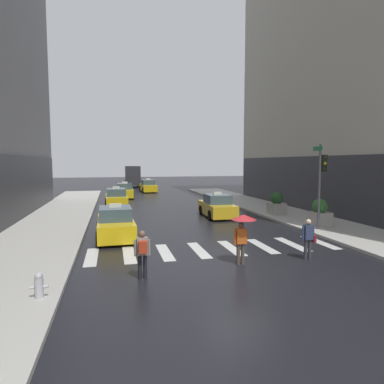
% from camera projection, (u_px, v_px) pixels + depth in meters
% --- Properties ---
extents(ground_plane, '(160.00, 160.00, 0.00)m').
position_uv_depth(ground_plane, '(240.00, 270.00, 12.20)').
color(ground_plane, black).
extents(crosswalk_markings, '(11.30, 2.80, 0.01)m').
position_uv_depth(crosswalk_markings, '(215.00, 249.00, 15.11)').
color(crosswalk_markings, silver).
rests_on(crosswalk_markings, ground).
extents(traffic_light_pole, '(0.44, 0.84, 4.80)m').
position_uv_depth(traffic_light_pole, '(321.00, 174.00, 18.64)').
color(traffic_light_pole, '#47474C').
rests_on(traffic_light_pole, curb_right).
extents(taxi_lead, '(2.01, 4.58, 1.80)m').
position_uv_depth(taxi_lead, '(115.00, 224.00, 17.31)').
color(taxi_lead, yellow).
rests_on(taxi_lead, ground).
extents(taxi_second, '(2.03, 4.59, 1.80)m').
position_uv_depth(taxi_second, '(217.00, 207.00, 24.17)').
color(taxi_second, gold).
rests_on(taxi_second, ground).
extents(taxi_third, '(2.03, 4.59, 1.80)m').
position_uv_depth(taxi_third, '(116.00, 198.00, 29.60)').
color(taxi_third, yellow).
rests_on(taxi_third, ground).
extents(taxi_fourth, '(2.02, 4.58, 1.80)m').
position_uv_depth(taxi_fourth, '(125.00, 191.00, 37.05)').
color(taxi_fourth, yellow).
rests_on(taxi_fourth, ground).
extents(taxi_fifth, '(2.10, 4.62, 1.80)m').
position_uv_depth(taxi_fifth, '(148.00, 186.00, 44.37)').
color(taxi_fifth, yellow).
rests_on(taxi_fifth, ground).
extents(box_truck, '(2.37, 7.57, 3.35)m').
position_uv_depth(box_truck, '(132.00, 175.00, 53.19)').
color(box_truck, '#2D2D2D').
rests_on(box_truck, ground).
extents(pedestrian_with_umbrella, '(0.96, 0.96, 1.94)m').
position_uv_depth(pedestrian_with_umbrella, '(243.00, 226.00, 12.72)').
color(pedestrian_with_umbrella, '#473D33').
rests_on(pedestrian_with_umbrella, ground).
extents(pedestrian_with_backpack, '(0.55, 0.43, 1.65)m').
position_uv_depth(pedestrian_with_backpack, '(142.00, 251.00, 11.15)').
color(pedestrian_with_backpack, black).
rests_on(pedestrian_with_backpack, ground).
extents(pedestrian_with_handbag, '(0.60, 0.24, 1.65)m').
position_uv_depth(pedestrian_with_handbag, '(308.00, 237.00, 13.43)').
color(pedestrian_with_handbag, '#333338').
rests_on(pedestrian_with_handbag, ground).
extents(fire_hydrant, '(0.48, 0.24, 0.72)m').
position_uv_depth(fire_hydrant, '(39.00, 285.00, 9.28)').
color(fire_hydrant, '#B2B2B7').
rests_on(fire_hydrant, curb_left).
extents(planter_near_corner, '(1.10, 1.10, 1.60)m').
position_uv_depth(planter_near_corner, '(320.00, 213.00, 20.01)').
color(planter_near_corner, '#A8A399').
rests_on(planter_near_corner, curb_right).
extents(planter_mid_block, '(1.10, 1.10, 1.60)m').
position_uv_depth(planter_mid_block, '(277.00, 204.00, 24.45)').
color(planter_mid_block, '#A8A399').
rests_on(planter_mid_block, curb_right).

